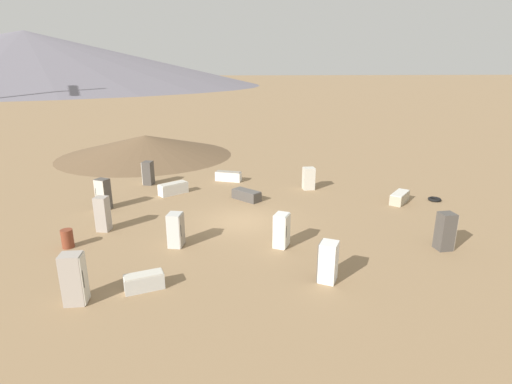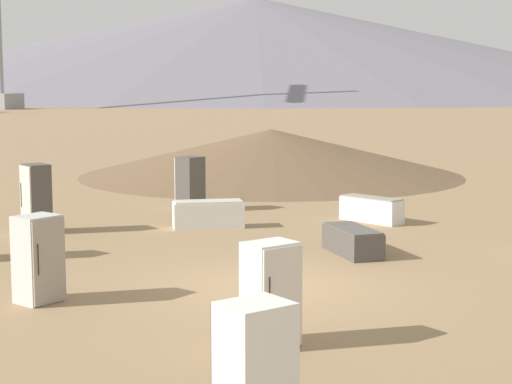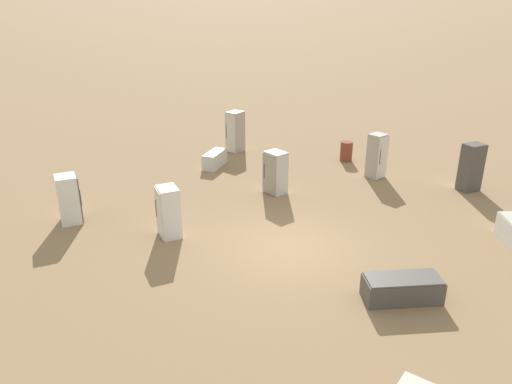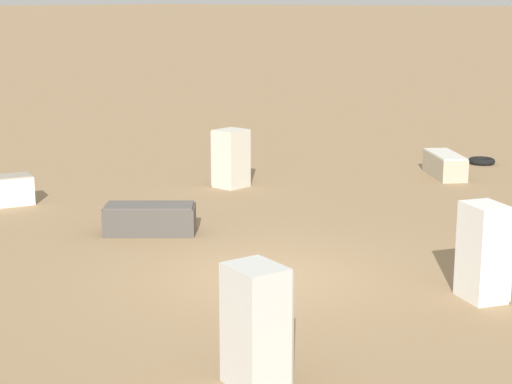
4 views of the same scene
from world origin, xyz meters
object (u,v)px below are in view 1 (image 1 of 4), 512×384
(discarded_fridge_2, at_px, (74,279))
(discarded_fridge_11, at_px, (176,230))
(discarded_fridge_7, at_px, (148,173))
(discarded_fridge_10, at_px, (282,230))
(rusty_barrel, at_px, (67,239))
(discarded_fridge_0, at_px, (103,214))
(discarded_fridge_13, at_px, (228,176))
(discarded_fridge_6, at_px, (309,178))
(scrap_tire, at_px, (435,199))
(discarded_fridge_4, at_px, (173,189))
(discarded_fridge_9, at_px, (103,194))
(discarded_fridge_8, at_px, (246,195))
(discarded_fridge_1, at_px, (445,231))
(discarded_fridge_5, at_px, (328,262))
(discarded_fridge_12, at_px, (400,197))
(discarded_fridge_3, at_px, (144,282))

(discarded_fridge_2, bearing_deg, discarded_fridge_11, 145.62)
(discarded_fridge_7, distance_m, discarded_fridge_10, 13.47)
(discarded_fridge_10, height_order, rusty_barrel, discarded_fridge_10)
(discarded_fridge_11, bearing_deg, discarded_fridge_2, -21.67)
(discarded_fridge_0, bearing_deg, discarded_fridge_13, 65.72)
(discarded_fridge_6, distance_m, scrap_tire, 7.93)
(discarded_fridge_7, bearing_deg, scrap_tire, -92.18)
(discarded_fridge_4, height_order, discarded_fridge_13, discarded_fridge_4)
(discarded_fridge_9, bearing_deg, discarded_fridge_11, 158.50)
(discarded_fridge_8, bearing_deg, discarded_fridge_10, -124.19)
(discarded_fridge_11, bearing_deg, discarded_fridge_0, -107.68)
(discarded_fridge_1, height_order, discarded_fridge_4, discarded_fridge_1)
(discarded_fridge_2, xyz_separation_m, discarded_fridge_8, (10.41, -7.36, -0.62))
(discarded_fridge_4, xyz_separation_m, discarded_fridge_11, (-8.12, -0.44, 0.42))
(discarded_fridge_0, bearing_deg, discarded_fridge_9, 116.72)
(discarded_fridge_2, bearing_deg, discarded_fridge_8, 148.10)
(discarded_fridge_5, distance_m, discarded_fridge_12, 11.13)
(discarded_fridge_12, height_order, scrap_tire, discarded_fridge_12)
(discarded_fridge_0, relative_size, discarded_fridge_12, 0.99)
(discarded_fridge_4, distance_m, discarded_fridge_13, 4.62)
(discarded_fridge_2, height_order, discarded_fridge_7, discarded_fridge_2)
(discarded_fridge_6, bearing_deg, scrap_tire, -25.90)
(discarded_fridge_13, bearing_deg, discarded_fridge_6, 84.56)
(discarded_fridge_0, xyz_separation_m, discarded_fridge_12, (1.75, -16.85, -0.57))
(discarded_fridge_8, bearing_deg, discarded_fridge_13, 59.22)
(discarded_fridge_5, relative_size, discarded_fridge_6, 1.07)
(discarded_fridge_11, xyz_separation_m, discarded_fridge_13, (10.71, -3.38, -0.44))
(discarded_fridge_7, xyz_separation_m, discarded_fridge_10, (-11.51, -6.98, -0.04))
(discarded_fridge_9, relative_size, discarded_fridge_13, 0.93)
(discarded_fridge_6, xyz_separation_m, rusty_barrel, (-7.23, 13.40, -0.31))
(discarded_fridge_7, bearing_deg, discarded_fridge_10, -130.82)
(discarded_fridge_4, height_order, discarded_fridge_12, discarded_fridge_4)
(discarded_fridge_0, bearing_deg, scrap_tire, 21.25)
(discarded_fridge_2, bearing_deg, rusty_barrel, -158.33)
(discarded_fridge_1, xyz_separation_m, scrap_tire, (6.43, -3.64, -0.78))
(discarded_fridge_3, bearing_deg, discarded_fridge_4, -17.08)
(discarded_fridge_12, bearing_deg, discarded_fridge_2, -108.49)
(discarded_fridge_3, distance_m, discarded_fridge_6, 14.99)
(discarded_fridge_0, relative_size, discarded_fridge_5, 1.12)
(discarded_fridge_0, height_order, scrap_tire, discarded_fridge_0)
(discarded_fridge_9, xyz_separation_m, rusty_barrel, (-5.22, 0.58, -0.47))
(discarded_fridge_3, height_order, scrap_tire, discarded_fridge_3)
(discarded_fridge_0, distance_m, discarded_fridge_9, 3.45)
(discarded_fridge_1, bearing_deg, discarded_fridge_13, -147.44)
(discarded_fridge_3, relative_size, rusty_barrel, 1.75)
(discarded_fridge_7, distance_m, discarded_fridge_11, 10.93)
(discarded_fridge_0, xyz_separation_m, rusty_barrel, (-1.83, 1.22, -0.45))
(discarded_fridge_1, relative_size, discarded_fridge_13, 0.89)
(discarded_fridge_13, bearing_deg, discarded_fridge_11, 6.26)
(discarded_fridge_1, xyz_separation_m, rusty_barrel, (2.86, 16.76, -0.43))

